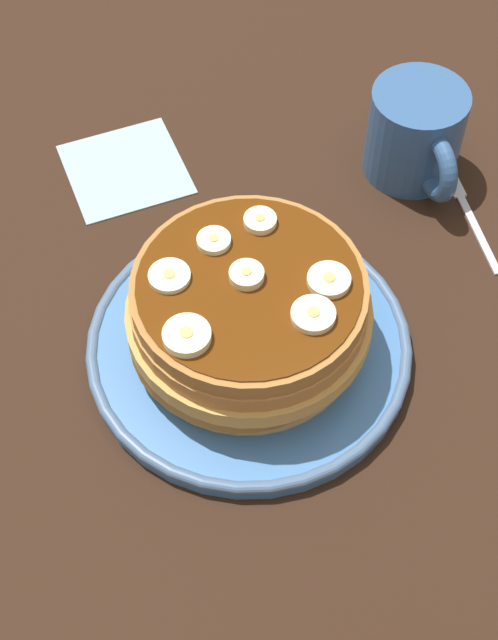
# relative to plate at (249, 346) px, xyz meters

# --- Properties ---
(ground_plane) EXTENTS (1.40, 1.40, 0.03)m
(ground_plane) POSITION_rel_plate_xyz_m (0.00, 0.00, -0.02)
(ground_plane) COLOR black
(plate) EXTENTS (0.27, 0.27, 0.02)m
(plate) POSITION_rel_plate_xyz_m (0.00, 0.00, 0.00)
(plate) COLOR #3F72B2
(plate) RESTS_ON ground_plane
(pancake_stack) EXTENTS (0.20, 0.20, 0.08)m
(pancake_stack) POSITION_rel_plate_xyz_m (-0.00, -0.00, 0.05)
(pancake_stack) COLOR tan
(pancake_stack) RESTS_ON plate
(banana_slice_0) EXTENTS (0.03, 0.03, 0.01)m
(banana_slice_0) POSITION_rel_plate_xyz_m (-0.01, -0.00, 0.09)
(banana_slice_0) COLOR beige
(banana_slice_0) RESTS_ON pancake_stack
(banana_slice_1) EXTENTS (0.03, 0.03, 0.01)m
(banana_slice_1) POSITION_rel_plate_xyz_m (-0.05, -0.01, 0.09)
(banana_slice_1) COLOR #F0F1BC
(banana_slice_1) RESTS_ON pancake_stack
(banana_slice_2) EXTENTS (0.03, 0.03, 0.01)m
(banana_slice_2) POSITION_rel_plate_xyz_m (-0.05, 0.03, 0.09)
(banana_slice_2) COLOR #FAECB2
(banana_slice_2) RESTS_ON pancake_stack
(banana_slice_3) EXTENTS (0.03, 0.03, 0.01)m
(banana_slice_3) POSITION_rel_plate_xyz_m (0.02, 0.06, 0.09)
(banana_slice_3) COLOR #FAE4B3
(banana_slice_3) RESTS_ON pancake_stack
(banana_slice_4) EXTENTS (0.04, 0.04, 0.01)m
(banana_slice_4) POSITION_rel_plate_xyz_m (0.03, -0.06, 0.09)
(banana_slice_4) COLOR #F1F3B7
(banana_slice_4) RESTS_ON pancake_stack
(banana_slice_5) EXTENTS (0.03, 0.03, 0.01)m
(banana_slice_5) POSITION_rel_plate_xyz_m (-0.02, -0.06, 0.09)
(banana_slice_5) COLOR #F4F4C0
(banana_slice_5) RESTS_ON pancake_stack
(banana_slice_6) EXTENTS (0.03, 0.03, 0.01)m
(banana_slice_6) POSITION_rel_plate_xyz_m (0.04, 0.04, 0.09)
(banana_slice_6) COLOR #F3E3BA
(banana_slice_6) RESTS_ON pancake_stack
(coffee_mug) EXTENTS (0.13, 0.09, 0.09)m
(coffee_mug) POSITION_rel_plate_xyz_m (-0.15, 0.22, 0.04)
(coffee_mug) COLOR #33598C
(coffee_mug) RESTS_ON ground_plane
(napkin) EXTENTS (0.12, 0.12, 0.00)m
(napkin) POSITION_rel_plate_xyz_m (-0.24, -0.05, -0.01)
(napkin) COLOR #99B2BF
(napkin) RESTS_ON ground_plane
(fork) EXTENTS (0.13, 0.02, 0.01)m
(fork) POSITION_rel_plate_xyz_m (-0.08, 0.24, -0.01)
(fork) COLOR silver
(fork) RESTS_ON ground_plane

